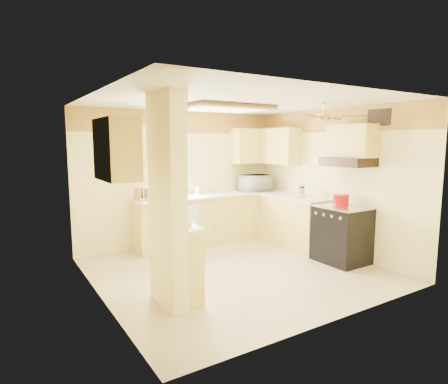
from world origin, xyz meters
TOP-DOWN VIEW (x-y plane):
  - floor at (0.00, 0.00)m, footprint 4.00×4.00m
  - ceiling at (0.00, 0.00)m, footprint 4.00×4.00m
  - wall_back at (0.00, 1.90)m, footprint 4.00×0.00m
  - wall_front at (0.00, -1.90)m, footprint 4.00×0.00m
  - wall_left at (-2.00, 0.00)m, footprint 0.00×3.80m
  - wall_right at (2.00, 0.00)m, footprint 0.00×3.80m
  - wallpaper_border at (0.00, 1.88)m, footprint 4.00×0.02m
  - partition_column at (-1.35, -0.55)m, footprint 0.20×0.70m
  - partition_ledge at (-1.13, -0.55)m, footprint 0.25×0.55m
  - ledge_top at (-1.13, -0.55)m, footprint 0.28×0.58m
  - lower_cabinets_back at (0.50, 1.60)m, footprint 3.00×0.60m
  - lower_cabinets_right at (1.70, 0.60)m, footprint 0.60×1.40m
  - countertop_back at (0.50, 1.59)m, footprint 3.04×0.64m
  - countertop_right at (1.69, 0.60)m, footprint 0.64×1.44m
  - dishwasher_panel at (-0.25, 1.29)m, footprint 0.58×0.02m
  - window at (-0.25, 1.89)m, footprint 0.92×0.02m
  - upper_cab_back_left at (-0.85, 1.72)m, footprint 0.60×0.35m
  - upper_cab_back_right at (1.55, 1.72)m, footprint 0.90×0.35m
  - upper_cab_right at (1.82, 1.25)m, footprint 0.35×1.00m
  - upper_cab_left_wall at (-1.82, -0.25)m, footprint 0.35×0.75m
  - upper_cab_over_stove at (1.82, -0.55)m, footprint 0.35×0.76m
  - stove at (1.67, -0.55)m, footprint 0.68×0.77m
  - range_hood at (1.74, -0.55)m, footprint 0.50×0.76m
  - poster_menu at (-1.24, -0.55)m, footprint 0.02×0.42m
  - poster_nashville at (-1.24, -0.55)m, footprint 0.02×0.42m
  - ceiling_light_panel at (0.10, 0.50)m, footprint 1.35×0.95m
  - ceiling_fan at (1.00, -0.70)m, footprint 1.15×1.15m
  - vent_grate at (1.98, -0.90)m, footprint 0.02×0.40m
  - microwave at (1.49, 1.57)m, footprint 0.64×0.48m
  - bowl at (-1.11, -0.54)m, footprint 0.24×0.24m
  - dutch_oven at (1.72, -0.46)m, footprint 0.27×0.27m
  - kettle at (1.66, 0.38)m, footprint 0.13×0.13m
  - dish_rack at (-0.79, 1.64)m, footprint 0.42×0.33m
  - utensil_crock at (0.26, 1.72)m, footprint 0.10×0.10m

SIDE VIEW (x-z plane):
  - floor at x=0.00m, z-range 0.00..0.00m
  - dishwasher_panel at x=-0.25m, z-range 0.03..0.83m
  - partition_ledge at x=-1.13m, z-range 0.00..0.90m
  - lower_cabinets_back at x=0.50m, z-range 0.00..0.90m
  - lower_cabinets_right at x=1.70m, z-range 0.00..0.90m
  - stove at x=1.67m, z-range 0.00..0.92m
  - ledge_top at x=-1.13m, z-range 0.90..0.94m
  - countertop_back at x=0.50m, z-range 0.90..0.94m
  - countertop_right at x=1.69m, z-range 0.90..0.94m
  - bowl at x=-1.11m, z-range 0.94..0.99m
  - dutch_oven at x=1.72m, z-range 0.92..1.10m
  - utensil_crock at x=0.26m, z-range 0.91..1.11m
  - dish_rack at x=-0.79m, z-range 0.91..1.13m
  - kettle at x=1.66m, z-range 0.93..1.14m
  - microwave at x=1.49m, z-range 0.94..1.27m
  - poster_nashville at x=-1.24m, z-range 0.92..1.48m
  - wall_back at x=0.00m, z-range -0.75..3.25m
  - wall_front at x=0.00m, z-range -0.75..3.25m
  - wall_left at x=-2.00m, z-range -0.65..3.15m
  - wall_right at x=2.00m, z-range -0.65..3.15m
  - partition_column at x=-1.35m, z-range 0.00..2.50m
  - window at x=-0.25m, z-range 1.04..2.06m
  - range_hood at x=1.74m, z-range 1.55..1.69m
  - upper_cab_back_left at x=-0.85m, z-range 1.50..2.20m
  - upper_cab_back_right at x=1.55m, z-range 1.50..2.20m
  - upper_cab_right at x=1.82m, z-range 1.50..2.20m
  - upper_cab_left_wall at x=-1.82m, z-range 1.50..2.20m
  - poster_menu at x=-1.24m, z-range 1.57..2.14m
  - upper_cab_over_stove at x=1.82m, z-range 1.69..2.21m
  - ceiling_fan at x=1.00m, z-range 2.16..2.42m
  - wallpaper_border at x=0.00m, z-range 2.10..2.50m
  - vent_grate at x=1.98m, z-range 2.17..2.42m
  - ceiling_light_panel at x=0.10m, z-range 2.42..2.49m
  - ceiling at x=0.00m, z-range 2.50..2.50m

